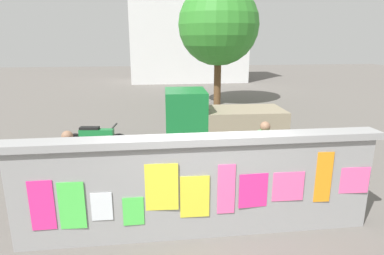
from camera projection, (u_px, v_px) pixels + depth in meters
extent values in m
plane|color=#605B56|center=(170.00, 123.00, 13.43)|extent=(60.00, 60.00, 0.00)
cube|color=gray|center=(199.00, 190.00, 5.55)|extent=(6.04, 0.30, 1.67)
cube|color=gray|center=(199.00, 140.00, 5.32)|extent=(6.24, 0.42, 0.12)
cube|color=#F42D8C|center=(42.00, 206.00, 5.10)|extent=(0.38, 0.02, 0.84)
cube|color=#4CD84C|center=(72.00, 206.00, 5.17)|extent=(0.41, 0.03, 0.80)
cube|color=silver|center=(102.00, 207.00, 5.23)|extent=(0.33, 0.02, 0.48)
cube|color=#4CD84C|center=(133.00, 211.00, 5.32)|extent=(0.34, 0.02, 0.49)
cube|color=yellow|center=(162.00, 187.00, 5.28)|extent=(0.54, 0.04, 0.81)
cube|color=yellow|center=(195.00, 197.00, 5.40)|extent=(0.49, 0.02, 0.74)
cube|color=#F9599E|center=(226.00, 189.00, 5.43)|extent=(0.29, 0.01, 0.88)
cube|color=#F42D8C|center=(253.00, 191.00, 5.50)|extent=(0.50, 0.03, 0.61)
cube|color=#F9599E|center=(288.00, 187.00, 5.57)|extent=(0.55, 0.02, 0.53)
cube|color=orange|center=(324.00, 177.00, 5.61)|extent=(0.29, 0.03, 0.92)
cube|color=#F9599E|center=(355.00, 180.00, 5.70)|extent=(0.53, 0.04, 0.48)
cylinder|color=black|center=(184.00, 145.00, 9.48)|extent=(0.71, 0.23, 0.70)
cylinder|color=black|center=(181.00, 133.00, 10.73)|extent=(0.71, 0.23, 0.70)
cylinder|color=black|center=(268.00, 143.00, 9.69)|extent=(0.71, 0.23, 0.70)
cylinder|color=black|center=(256.00, 131.00, 10.94)|extent=(0.71, 0.23, 0.70)
cube|color=#197233|center=(186.00, 115.00, 9.92)|extent=(1.26, 1.55, 1.50)
cube|color=gray|center=(244.00, 123.00, 10.14)|extent=(2.46, 1.59, 0.90)
cylinder|color=black|center=(119.00, 143.00, 9.79)|extent=(0.61, 0.17, 0.60)
cylinder|color=black|center=(76.00, 143.00, 9.78)|extent=(0.61, 0.19, 0.60)
cube|color=#197233|center=(97.00, 134.00, 9.71)|extent=(1.02, 0.36, 0.32)
cube|color=black|center=(89.00, 129.00, 9.66)|extent=(0.58, 0.29, 0.10)
cube|color=#262626|center=(115.00, 126.00, 9.64)|extent=(0.11, 0.56, 0.03)
cylinder|color=black|center=(187.00, 178.00, 7.27)|extent=(0.65, 0.21, 0.66)
cylinder|color=black|center=(142.00, 175.00, 7.41)|extent=(0.65, 0.21, 0.66)
cube|color=#1933A5|center=(164.00, 169.00, 7.29)|extent=(0.93, 0.29, 0.06)
cylinder|color=#1933A5|center=(157.00, 160.00, 7.25)|extent=(0.04, 0.04, 0.40)
cube|color=black|center=(157.00, 151.00, 7.20)|extent=(0.21, 0.13, 0.05)
cube|color=black|center=(185.00, 155.00, 7.13)|extent=(0.15, 0.44, 0.03)
cylinder|color=#338CBF|center=(259.00, 175.00, 7.25)|extent=(0.12, 0.12, 0.80)
cylinder|color=#338CBF|center=(266.00, 174.00, 7.29)|extent=(0.12, 0.12, 0.80)
cylinder|color=#3F994C|center=(264.00, 145.00, 7.09)|extent=(0.38, 0.38, 0.60)
sphere|color=#8C664C|center=(265.00, 127.00, 6.98)|extent=(0.22, 0.22, 0.22)
cylinder|color=#BF6626|center=(71.00, 188.00, 6.63)|extent=(0.12, 0.12, 0.80)
cylinder|color=#BF6626|center=(74.00, 191.00, 6.50)|extent=(0.12, 0.12, 0.80)
cylinder|color=purple|center=(69.00, 156.00, 6.38)|extent=(0.47, 0.47, 0.60)
sphere|color=#8C664C|center=(67.00, 136.00, 6.28)|extent=(0.22, 0.22, 0.22)
cylinder|color=brown|center=(217.00, 79.00, 16.97)|extent=(0.36, 0.36, 2.60)
sphere|color=#31852A|center=(219.00, 25.00, 16.26)|extent=(4.02, 4.02, 4.02)
cube|color=silver|center=(188.00, 31.00, 26.08)|extent=(9.04, 4.07, 7.97)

